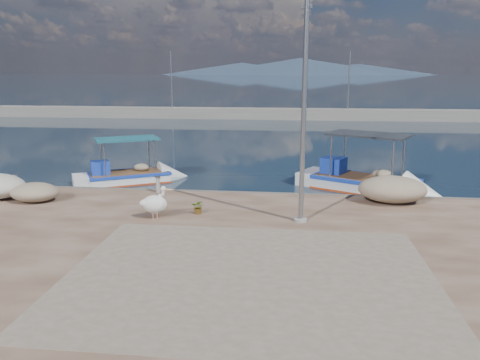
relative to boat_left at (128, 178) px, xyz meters
name	(u,v)px	position (x,y,z in m)	size (l,w,h in m)	color
ground	(226,248)	(6.07, -8.17, -0.20)	(1400.00, 1400.00, 0.00)	#162635
quay	(181,354)	(6.07, -14.17, 0.05)	(44.00, 22.00, 0.50)	brown
quay_patch	(250,276)	(7.07, -11.17, 0.30)	(9.00, 7.00, 0.01)	gray
breakwater	(275,114)	(6.07, 31.83, 0.40)	(120.00, 2.20, 7.50)	gray
mountains	(296,67)	(10.46, 641.83, 9.31)	(370.00, 280.00, 22.00)	#28384C
boat_left	(128,178)	(0.00, 0.00, 0.00)	(5.54, 4.11, 2.58)	white
boat_right	(364,185)	(11.37, -0.27, 0.04)	(6.62, 4.89, 3.08)	white
pelican	(155,203)	(3.48, -6.99, 0.83)	(1.18, 0.72, 1.12)	tan
lamp_post	(304,122)	(8.37, -6.71, 3.60)	(0.44, 0.96, 7.00)	gray
bollard_near	(158,184)	(2.59, -3.58, 0.67)	(0.22, 0.22, 0.68)	gray
bollard_far	(15,182)	(-3.38, -4.00, 0.67)	(0.22, 0.22, 0.68)	gray
potted_plant	(199,207)	(4.83, -6.31, 0.55)	(0.45, 0.39, 0.50)	#33722D
net_pile_b	(34,192)	(-1.75, -5.41, 0.66)	(1.84, 1.43, 0.72)	tan
net_pile_c	(392,189)	(11.86, -3.99, 0.80)	(2.56, 1.83, 1.00)	tan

